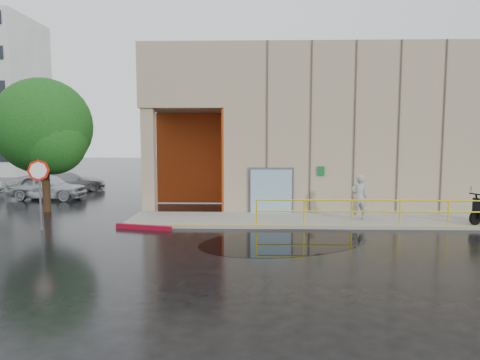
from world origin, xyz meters
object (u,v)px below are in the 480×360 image
at_px(car_a, 47,187).
at_px(tree_near, 46,130).
at_px(car_c, 69,182).
at_px(person, 359,197).
at_px(stop_sign, 39,179).
at_px(red_curb, 143,227).

relative_size(car_a, tree_near, 0.68).
bearing_deg(car_a, car_c, 7.80).
distance_m(car_c, tree_near, 8.76).
xyz_separation_m(person, car_a, (-16.57, 6.37, -0.35)).
xyz_separation_m(person, tree_near, (-14.49, 2.20, 2.88)).
relative_size(stop_sign, red_curb, 1.16).
height_order(stop_sign, car_c, stop_sign).
height_order(stop_sign, red_curb, stop_sign).
bearing_deg(tree_near, red_curb, -34.05).
height_order(stop_sign, car_a, stop_sign).
height_order(car_a, car_c, car_a).
distance_m(person, tree_near, 14.94).
bearing_deg(stop_sign, red_curb, -19.35).
distance_m(stop_sign, tree_near, 4.76).
bearing_deg(person, stop_sign, 7.17).
relative_size(stop_sign, car_a, 0.63).
distance_m(red_curb, car_a, 11.08).
bearing_deg(tree_near, person, -8.64).
bearing_deg(car_a, red_curb, -131.98).
relative_size(person, car_a, 0.43).
relative_size(car_c, tree_near, 0.71).
height_order(person, car_c, person).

